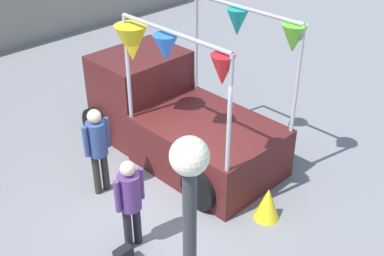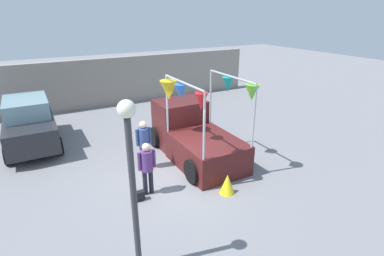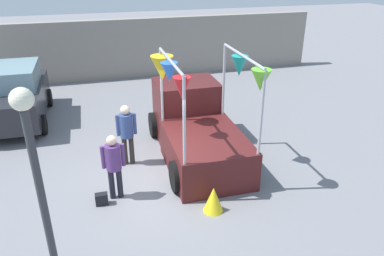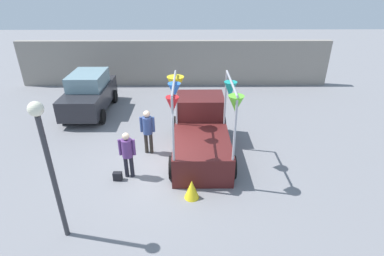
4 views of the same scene
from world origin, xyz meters
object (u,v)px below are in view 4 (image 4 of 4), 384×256
object	(u,v)px
street_lamp	(47,154)
folded_kite_bundle_sunflower	(192,189)
person_customer	(127,151)
vendor_truck	(200,129)
handbag	(118,176)
person_vendor	(148,128)
parked_car	(89,93)

from	to	relation	value
street_lamp	folded_kite_bundle_sunflower	size ratio (longest dim) A/B	6.01
person_customer	street_lamp	size ratio (longest dim) A/B	0.44
vendor_truck	handbag	world-z (taller)	vendor_truck
vendor_truck	person_customer	world-z (taller)	vendor_truck
person_customer	handbag	size ratio (longest dim) A/B	5.68
person_customer	person_vendor	size ratio (longest dim) A/B	0.95
vendor_truck	person_customer	bearing A→B (deg)	-144.80
parked_car	handbag	xyz separation A→B (m)	(2.40, -5.50, -0.80)
vendor_truck	handbag	bearing A→B (deg)	-145.47
person_vendor	handbag	distance (m)	2.06
folded_kite_bundle_sunflower	parked_car	bearing A→B (deg)	126.72
person_customer	street_lamp	bearing A→B (deg)	-115.15
vendor_truck	street_lamp	size ratio (longest dim) A/B	1.12
handbag	street_lamp	size ratio (longest dim) A/B	0.08
handbag	parked_car	bearing A→B (deg)	113.59
vendor_truck	person_vendor	bearing A→B (deg)	-174.71
handbag	vendor_truck	bearing A→B (deg)	34.53
vendor_truck	person_vendor	size ratio (longest dim) A/B	2.41
vendor_truck	folded_kite_bundle_sunflower	bearing A→B (deg)	-97.01
folded_kite_bundle_sunflower	person_vendor	bearing A→B (deg)	121.18
vendor_truck	parked_car	xyz separation A→B (m)	(-5.10, 3.65, 0.09)
person_customer	handbag	distance (m)	0.91
vendor_truck	folded_kite_bundle_sunflower	distance (m)	2.81
person_customer	handbag	xyz separation A→B (m)	(-0.35, -0.20, -0.82)
person_customer	folded_kite_bundle_sunflower	size ratio (longest dim) A/B	2.65
folded_kite_bundle_sunflower	handbag	bearing A→B (deg)	159.50
handbag	street_lamp	xyz separation A→B (m)	(-0.81, -2.26, 2.24)
parked_car	handbag	size ratio (longest dim) A/B	14.29
street_lamp	person_vendor	bearing A→B (deg)	67.73
vendor_truck	street_lamp	world-z (taller)	street_lamp
person_customer	vendor_truck	bearing A→B (deg)	35.20
vendor_truck	street_lamp	xyz separation A→B (m)	(-3.50, -4.11, 1.53)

